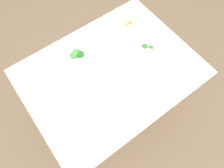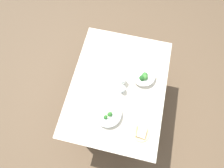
{
  "view_description": "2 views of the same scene",
  "coord_description": "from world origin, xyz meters",
  "px_view_note": "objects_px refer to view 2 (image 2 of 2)",
  "views": [
    {
      "loc": [
        -0.48,
        -0.66,
        2.16
      ],
      "look_at": [
        -0.06,
        -0.1,
        0.76
      ],
      "focal_mm": 33.9,
      "sensor_mm": 36.0,
      "label": 1
    },
    {
      "loc": [
        0.66,
        0.09,
        2.57
      ],
      "look_at": [
        -0.0,
        -0.07,
        0.76
      ],
      "focal_mm": 29.5,
      "sensor_mm": 36.0,
      "label": 2
    }
  ],
  "objects_px": {
    "table_knife_left": "(107,76)",
    "fork_by_far_bowl": "(112,65)",
    "fork_by_near_bowl": "(119,45)",
    "table_knife_right": "(143,103)",
    "water_glass_center": "(122,89)",
    "bread_side_plate": "(141,133)",
    "water_glass_side": "(123,80)",
    "broccoli_bowl_near": "(108,114)",
    "broccoli_bowl_far": "(143,76)",
    "napkin_folded_upper": "(154,60)"
  },
  "relations": [
    {
      "from": "bread_side_plate",
      "to": "fork_by_near_bowl",
      "type": "bearing_deg",
      "value": -155.85
    },
    {
      "from": "fork_by_near_bowl",
      "to": "table_knife_right",
      "type": "bearing_deg",
      "value": -132.01
    },
    {
      "from": "water_glass_center",
      "to": "table_knife_right",
      "type": "bearing_deg",
      "value": 70.56
    },
    {
      "from": "bread_side_plate",
      "to": "napkin_folded_upper",
      "type": "distance_m",
      "value": 0.81
    },
    {
      "from": "water_glass_center",
      "to": "water_glass_side",
      "type": "height_order",
      "value": "water_glass_side"
    },
    {
      "from": "water_glass_side",
      "to": "fork_by_near_bowl",
      "type": "xyz_separation_m",
      "value": [
        -0.44,
        -0.13,
        -0.04
      ]
    },
    {
      "from": "bread_side_plate",
      "to": "table_knife_right",
      "type": "xyz_separation_m",
      "value": [
        -0.3,
        -0.03,
        -0.01
      ]
    },
    {
      "from": "table_knife_left",
      "to": "napkin_folded_upper",
      "type": "relative_size",
      "value": 1.11
    },
    {
      "from": "table_knife_left",
      "to": "fork_by_near_bowl",
      "type": "bearing_deg",
      "value": 112.14
    },
    {
      "from": "broccoli_bowl_far",
      "to": "water_glass_side",
      "type": "xyz_separation_m",
      "value": [
        0.1,
        -0.2,
        0.01
      ]
    },
    {
      "from": "fork_by_near_bowl",
      "to": "table_knife_right",
      "type": "height_order",
      "value": "same"
    },
    {
      "from": "broccoli_bowl_near",
      "to": "water_glass_side",
      "type": "relative_size",
      "value": 3.05
    },
    {
      "from": "bread_side_plate",
      "to": "table_knife_left",
      "type": "relative_size",
      "value": 0.81
    },
    {
      "from": "broccoli_bowl_near",
      "to": "table_knife_left",
      "type": "distance_m",
      "value": 0.42
    },
    {
      "from": "broccoli_bowl_near",
      "to": "table_knife_left",
      "type": "bearing_deg",
      "value": -165.49
    },
    {
      "from": "broccoli_bowl_near",
      "to": "table_knife_right",
      "type": "distance_m",
      "value": 0.38
    },
    {
      "from": "water_glass_side",
      "to": "napkin_folded_upper",
      "type": "xyz_separation_m",
      "value": [
        -0.33,
        0.29,
        -0.04
      ]
    },
    {
      "from": "fork_by_near_bowl",
      "to": "napkin_folded_upper",
      "type": "bearing_deg",
      "value": -88.66
    },
    {
      "from": "broccoli_bowl_far",
      "to": "table_knife_right",
      "type": "height_order",
      "value": "broccoli_bowl_far"
    },
    {
      "from": "fork_by_far_bowl",
      "to": "table_knife_left",
      "type": "distance_m",
      "value": 0.14
    },
    {
      "from": "bread_side_plate",
      "to": "fork_by_far_bowl",
      "type": "xyz_separation_m",
      "value": [
        -0.65,
        -0.44,
        -0.01
      ]
    },
    {
      "from": "water_glass_center",
      "to": "water_glass_side",
      "type": "relative_size",
      "value": 0.86
    },
    {
      "from": "water_glass_center",
      "to": "water_glass_side",
      "type": "xyz_separation_m",
      "value": [
        -0.09,
        -0.01,
        0.01
      ]
    },
    {
      "from": "broccoli_bowl_far",
      "to": "fork_by_near_bowl",
      "type": "relative_size",
      "value": 2.28
    },
    {
      "from": "fork_by_far_bowl",
      "to": "fork_by_near_bowl",
      "type": "distance_m",
      "value": 0.27
    },
    {
      "from": "table_knife_left",
      "to": "table_knife_right",
      "type": "bearing_deg",
      "value": 2.22
    },
    {
      "from": "water_glass_center",
      "to": "napkin_folded_upper",
      "type": "bearing_deg",
      "value": 146.72
    },
    {
      "from": "bread_side_plate",
      "to": "water_glass_side",
      "type": "bearing_deg",
      "value": -149.59
    },
    {
      "from": "water_glass_side",
      "to": "table_knife_right",
      "type": "relative_size",
      "value": 0.41
    },
    {
      "from": "fork_by_near_bowl",
      "to": "broccoli_bowl_far",
      "type": "bearing_deg",
      "value": -119.09
    },
    {
      "from": "water_glass_side",
      "to": "broccoli_bowl_far",
      "type": "bearing_deg",
      "value": 116.83
    },
    {
      "from": "broccoli_bowl_near",
      "to": "napkin_folded_upper",
      "type": "xyz_separation_m",
      "value": [
        -0.7,
        0.36,
        -0.03
      ]
    },
    {
      "from": "water_glass_side",
      "to": "table_knife_left",
      "type": "distance_m",
      "value": 0.18
    },
    {
      "from": "broccoli_bowl_near",
      "to": "broccoli_bowl_far",
      "type": "bearing_deg",
      "value": 150.17
    },
    {
      "from": "broccoli_bowl_far",
      "to": "broccoli_bowl_near",
      "type": "bearing_deg",
      "value": -29.83
    },
    {
      "from": "bread_side_plate",
      "to": "water_glass_side",
      "type": "height_order",
      "value": "water_glass_side"
    },
    {
      "from": "table_knife_left",
      "to": "table_knife_right",
      "type": "height_order",
      "value": "same"
    },
    {
      "from": "table_knife_left",
      "to": "fork_by_far_bowl",
      "type": "bearing_deg",
      "value": 109.96
    },
    {
      "from": "table_knife_right",
      "to": "napkin_folded_upper",
      "type": "relative_size",
      "value": 1.13
    },
    {
      "from": "bread_side_plate",
      "to": "table_knife_left",
      "type": "height_order",
      "value": "bread_side_plate"
    },
    {
      "from": "table_knife_left",
      "to": "water_glass_side",
      "type": "bearing_deg",
      "value": 18.34
    },
    {
      "from": "water_glass_center",
      "to": "bread_side_plate",
      "type": "bearing_deg",
      "value": 35.05
    },
    {
      "from": "water_glass_center",
      "to": "fork_by_far_bowl",
      "type": "height_order",
      "value": "water_glass_center"
    },
    {
      "from": "broccoli_bowl_far",
      "to": "fork_by_near_bowl",
      "type": "bearing_deg",
      "value": -135.44
    },
    {
      "from": "water_glass_center",
      "to": "fork_by_far_bowl",
      "type": "bearing_deg",
      "value": -147.55
    },
    {
      "from": "bread_side_plate",
      "to": "table_knife_right",
      "type": "height_order",
      "value": "bread_side_plate"
    },
    {
      "from": "broccoli_bowl_near",
      "to": "fork_by_far_bowl",
      "type": "relative_size",
      "value": 2.47
    },
    {
      "from": "broccoli_bowl_near",
      "to": "water_glass_side",
      "type": "distance_m",
      "value": 0.38
    },
    {
      "from": "broccoli_bowl_far",
      "to": "table_knife_right",
      "type": "distance_m",
      "value": 0.29
    },
    {
      "from": "fork_by_far_bowl",
      "to": "broccoli_bowl_far",
      "type": "bearing_deg",
      "value": 6.25
    }
  ]
}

